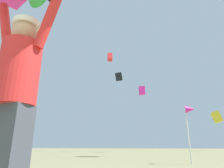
{
  "coord_description": "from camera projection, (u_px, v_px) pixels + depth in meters",
  "views": [
    {
      "loc": [
        1.24,
        -0.9,
        0.5
      ],
      "look_at": [
        -0.02,
        2.87,
        1.79
      ],
      "focal_mm": 31.18,
      "sensor_mm": 36.0,
      "label": 1
    }
  ],
  "objects": [
    {
      "name": "distant_kite_magenta_low_left",
      "position": [
        142.0,
        91.0,
        17.91
      ],
      "size": [
        0.65,
        0.67,
        0.81
      ],
      "color": "#DB2393"
    },
    {
      "name": "kite_flyer_person",
      "position": [
        16.0,
        92.0,
        1.62
      ],
      "size": [
        0.81,
        0.35,
        1.92
      ],
      "color": "#424751",
      "rests_on": "ground"
    },
    {
      "name": "distant_kite_black_overhead_distant",
      "position": [
        119.0,
        77.0,
        22.75
      ],
      "size": [
        0.88,
        1.08,
        1.17
      ],
      "color": "black"
    },
    {
      "name": "distant_kite_red_high_right",
      "position": [
        110.0,
        57.0,
        27.19
      ],
      "size": [
        0.97,
        1.13,
        1.21
      ],
      "color": "red"
    },
    {
      "name": "distant_kite_yellow_low_right",
      "position": [
        217.0,
        117.0,
        24.38
      ],
      "size": [
        1.24,
        0.97,
        1.56
      ],
      "color": "yellow"
    },
    {
      "name": "marker_flag",
      "position": [
        190.0,
        113.0,
        6.19
      ],
      "size": [
        0.3,
        0.24,
        1.76
      ],
      "color": "silver",
      "rests_on": "ground"
    }
  ]
}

